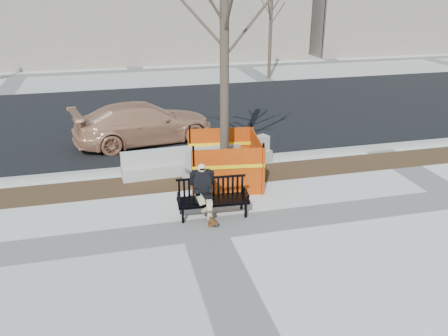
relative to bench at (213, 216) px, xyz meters
The scene contains 11 objects.
ground 0.64m from the bench, 122.41° to the right, with size 120.00×120.00×0.00m, color beige.
mulch_strip 2.09m from the bench, 99.48° to the left, with size 40.00×1.20×0.02m, color #47301C.
asphalt_street 8.27m from the bench, 92.38° to the left, with size 60.00×10.40×0.01m, color black.
curb 3.03m from the bench, 96.52° to the left, with size 60.00×0.25×0.12m, color #9E9B93.
bench is the anchor object (origin of this frame).
seated_man 0.22m from the bench, 165.33° to the left, with size 0.51×0.85×1.19m, color black, non-canonical shape.
tree_fence 1.84m from the bench, 68.05° to the left, with size 2.62×2.62×6.56m, color #D8450A, non-canonical shape.
sedan 5.52m from the bench, 100.32° to the left, with size 1.78×4.39×1.27m, color tan.
jersey_barrier_left 2.61m from the bench, 102.39° to the left, with size 2.58×0.52×0.74m, color #A8A69D, non-canonical shape.
jersey_barrier_right 2.66m from the bench, 67.54° to the left, with size 2.68×0.54×0.77m, color gray, non-canonical shape.
far_tree_right 15.46m from the bench, 66.34° to the left, with size 1.93×1.93×5.21m, color #4D3F32, non-canonical shape.
Camera 1 is at (-1.68, -8.53, 4.90)m, focal length 37.89 mm.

